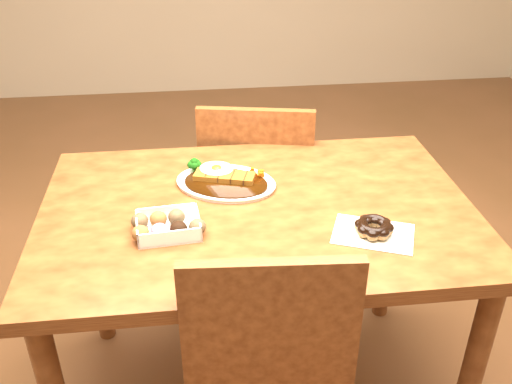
{
  "coord_description": "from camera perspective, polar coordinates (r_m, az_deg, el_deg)",
  "views": [
    {
      "loc": [
        -0.16,
        -1.34,
        1.58
      ],
      "look_at": [
        -0.01,
        -0.02,
        0.81
      ],
      "focal_mm": 40.0,
      "sensor_mm": 36.0,
      "label": 1
    }
  ],
  "objects": [
    {
      "name": "table",
      "position": [
        1.64,
        0.15,
        -4.36
      ],
      "size": [
        1.2,
        0.8,
        0.75
      ],
      "color": "#4D220F",
      "rests_on": "ground"
    },
    {
      "name": "donut_box",
      "position": [
        1.48,
        -8.91,
        -3.3
      ],
      "size": [
        0.19,
        0.14,
        0.05
      ],
      "rotation": [
        0.0,
        0.0,
        0.09
      ],
      "color": "white",
      "rests_on": "table"
    },
    {
      "name": "chair_far",
      "position": [
        2.19,
        0.2,
        -0.03
      ],
      "size": [
        0.49,
        0.49,
        0.87
      ],
      "rotation": [
        0.0,
        0.0,
        2.94
      ],
      "color": "#4D220F",
      "rests_on": "ground"
    },
    {
      "name": "pon_de_ring",
      "position": [
        1.49,
        11.71,
        -3.52
      ],
      "size": [
        0.24,
        0.21,
        0.04
      ],
      "rotation": [
        0.0,
        0.0,
        -0.39
      ],
      "color": "silver",
      "rests_on": "table"
    },
    {
      "name": "katsu_curry_plate",
      "position": [
        1.69,
        -3.17,
        1.2
      ],
      "size": [
        0.35,
        0.3,
        0.06
      ],
      "rotation": [
        0.0,
        0.0,
        -0.37
      ],
      "color": "white",
      "rests_on": "table"
    }
  ]
}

